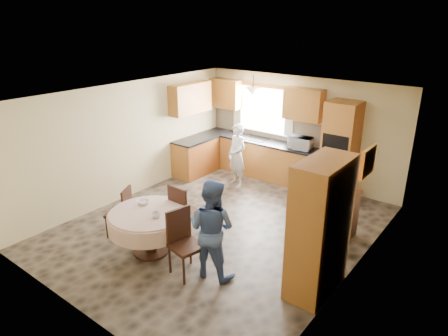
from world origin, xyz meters
name	(u,v)px	position (x,y,z in m)	size (l,w,h in m)	color
floor	(221,227)	(0.00, 0.00, 0.00)	(5.00, 6.00, 0.01)	brown
ceiling	(220,96)	(0.00, 0.00, 2.50)	(5.00, 6.00, 0.01)	white
wall_back	(299,130)	(0.00, 3.00, 1.25)	(5.00, 0.02, 2.50)	tan
wall_front	(71,233)	(0.00, -3.00, 1.25)	(5.00, 0.02, 2.50)	tan
wall_left	(129,141)	(-2.50, 0.00, 1.25)	(0.02, 6.00, 2.50)	tan
wall_right	(357,203)	(2.50, 0.00, 1.25)	(0.02, 6.00, 2.50)	tan
window	(263,110)	(-1.00, 2.98, 1.60)	(1.40, 0.03, 1.10)	white
curtain_left	(237,104)	(-1.75, 2.93, 1.65)	(0.22, 0.02, 1.15)	white
curtain_right	(289,112)	(-0.25, 2.93, 1.65)	(0.22, 0.02, 1.15)	white
base_cab_back	(261,158)	(-0.85, 2.70, 0.44)	(3.30, 0.60, 0.88)	#C68334
counter_back	(261,141)	(-0.85, 2.70, 0.90)	(3.30, 0.64, 0.04)	black
base_cab_left	(196,157)	(-2.20, 1.80, 0.44)	(0.60, 1.20, 0.88)	#C68334
counter_left	(196,139)	(-2.20, 1.80, 0.90)	(0.64, 1.20, 0.04)	black
backsplash	(268,127)	(-0.85, 2.99, 1.18)	(3.30, 0.02, 0.55)	#CEB891
wall_cab_left	(226,93)	(-2.05, 2.83, 1.91)	(0.85, 0.33, 0.72)	#BA712E
wall_cab_right	(304,104)	(0.15, 2.83, 1.91)	(0.90, 0.33, 0.72)	#BA712E
wall_cab_side	(190,98)	(-2.33, 1.80, 1.91)	(0.33, 1.20, 0.72)	#BA712E
oven_tower	(340,150)	(1.15, 2.69, 1.06)	(0.66, 0.62, 2.12)	#C68334
oven_upper	(335,146)	(1.15, 2.38, 1.25)	(0.56, 0.01, 0.45)	black
oven_lower	(332,168)	(1.15, 2.38, 0.75)	(0.56, 0.01, 0.45)	black
pendant	(253,91)	(-1.00, 2.50, 2.12)	(0.36, 0.36, 0.18)	beige
sideboard	(325,209)	(1.58, 1.14, 0.41)	(1.16, 0.48, 0.83)	#3C1B10
space_heater	(337,239)	(2.09, 0.51, 0.25)	(0.37, 0.26, 0.50)	black
cupboard	(320,228)	(2.22, -0.59, 1.00)	(0.53, 1.05, 2.01)	#C68334
dining_table	(149,221)	(-0.40, -1.41, 0.60)	(1.34, 1.34, 0.76)	#3C1B10
chair_left	(122,209)	(-1.23, -1.30, 0.51)	(0.54, 0.54, 0.93)	#3C1B10
chair_back	(183,210)	(-0.26, -0.75, 0.58)	(0.47, 0.47, 1.05)	#3C1B10
chair_right	(183,239)	(0.42, -1.45, 0.58)	(0.54, 0.54, 1.05)	#3C1B10
framed_picture	(368,162)	(2.47, 0.36, 1.77)	(0.06, 0.53, 0.44)	gold
microwave	(300,143)	(0.23, 2.65, 1.06)	(0.51, 0.35, 0.28)	silver
person_sink	(237,155)	(-0.94, 1.81, 0.75)	(0.55, 0.36, 1.49)	silver
person_dining	(212,229)	(0.80, -1.24, 0.79)	(0.77, 0.60, 1.58)	#3E5589
bowl_sideboard	(316,184)	(1.36, 1.14, 0.85)	(0.21, 0.21, 0.05)	#B2B2B2
bottle_sideboard	(348,186)	(1.94, 1.14, 0.98)	(0.12, 0.12, 0.31)	silver
cup_table	(156,215)	(-0.15, -1.47, 0.81)	(0.12, 0.12, 0.10)	#B2B2B2
bowl_table	(143,202)	(-0.68, -1.26, 0.79)	(0.19, 0.19, 0.06)	#B2B2B2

